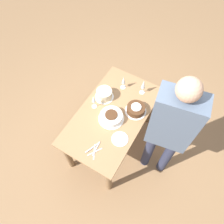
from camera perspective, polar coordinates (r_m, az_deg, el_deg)
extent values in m
plane|color=#8E6B47|center=(3.15, 0.00, -7.58)|extent=(12.00, 12.00, 0.00)
cube|color=#9E754C|center=(2.50, 0.00, -0.78)|extent=(1.29, 0.73, 0.03)
cylinder|color=brown|center=(2.60, -0.81, -17.25)|extent=(0.07, 0.07, 0.71)
cylinder|color=brown|center=(3.05, 10.15, 1.22)|extent=(0.07, 0.07, 0.71)
cylinder|color=brown|center=(2.74, -11.51, -10.98)|extent=(0.07, 0.07, 0.71)
cylinder|color=brown|center=(3.17, 0.64, 5.69)|extent=(0.07, 0.07, 0.71)
cylinder|color=white|center=(2.46, -0.20, -1.69)|extent=(0.29, 0.29, 0.01)
cylinder|color=white|center=(2.42, -0.20, -1.23)|extent=(0.25, 0.25, 0.07)
cylinder|color=#4C2D19|center=(2.39, -0.21, -0.71)|extent=(0.14, 0.14, 0.01)
cylinder|color=white|center=(2.52, 6.17, 0.28)|extent=(0.25, 0.25, 0.01)
cylinder|color=#4C2D19|center=(2.49, 6.26, 0.77)|extent=(0.21, 0.21, 0.08)
cylinder|color=white|center=(2.45, 6.36, 1.32)|extent=(0.11, 0.11, 0.01)
cylinder|color=white|center=(2.62, -2.01, 4.02)|extent=(0.22, 0.22, 0.01)
cylinder|color=beige|center=(2.57, -2.04, 4.76)|extent=(0.18, 0.18, 0.11)
cylinder|color=silver|center=(2.71, 2.90, 6.47)|extent=(0.06, 0.06, 0.00)
cylinder|color=silver|center=(2.67, 2.94, 7.04)|extent=(0.01, 0.01, 0.08)
cone|color=silver|center=(2.60, 3.03, 8.35)|extent=(0.04, 0.04, 0.11)
cylinder|color=silver|center=(2.68, 7.82, 5.12)|extent=(0.06, 0.06, 0.00)
cylinder|color=silver|center=(2.64, 7.95, 5.76)|extent=(0.01, 0.01, 0.09)
cone|color=silver|center=(2.56, 8.24, 7.23)|extent=(0.04, 0.04, 0.12)
cylinder|color=silver|center=(2.55, -4.63, 1.48)|extent=(0.06, 0.06, 0.00)
cylinder|color=silver|center=(2.50, -4.72, 2.17)|extent=(0.01, 0.01, 0.11)
cone|color=silver|center=(2.42, -4.88, 3.46)|extent=(0.04, 0.04, 0.09)
cylinder|color=silver|center=(2.34, 2.06, -7.05)|extent=(0.18, 0.18, 0.01)
cube|color=silver|center=(2.29, -4.66, -10.34)|extent=(0.16, 0.09, 0.00)
cube|color=silver|center=(2.29, -4.48, -10.31)|extent=(0.15, 0.10, 0.00)
cube|color=silver|center=(2.30, -4.15, -9.52)|extent=(0.17, 0.03, 0.00)
cube|color=silver|center=(2.30, -5.21, -9.27)|extent=(0.16, 0.07, 0.00)
cylinder|color=#2D334C|center=(2.69, 14.16, -11.06)|extent=(0.11, 0.11, 0.85)
cylinder|color=#2D334C|center=(2.68, 9.61, -9.68)|extent=(0.11, 0.11, 0.85)
cube|color=slate|center=(2.00, 15.80, -2.22)|extent=(0.28, 0.43, 0.71)
sphere|color=tan|center=(1.64, 19.47, 5.53)|extent=(0.19, 0.19, 0.19)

